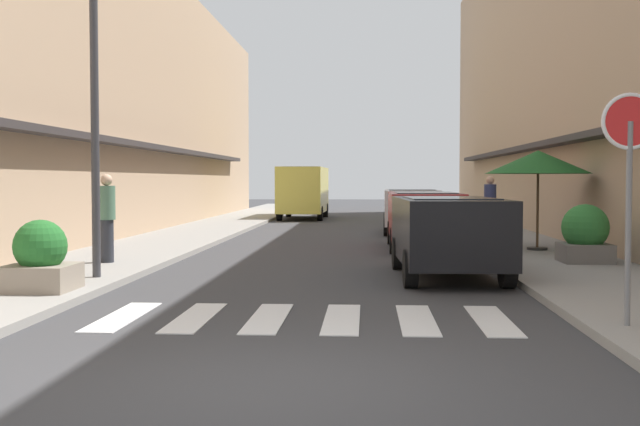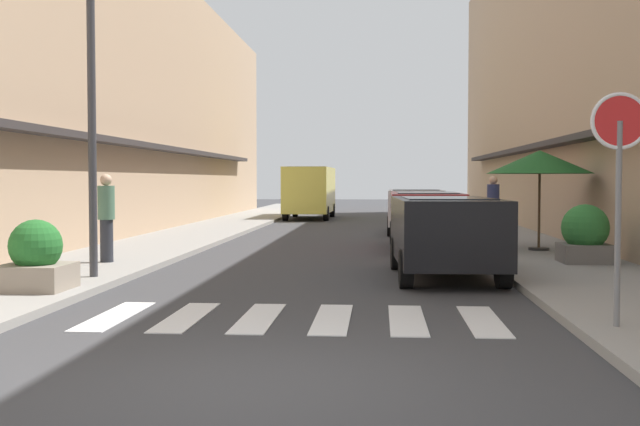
% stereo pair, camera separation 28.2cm
% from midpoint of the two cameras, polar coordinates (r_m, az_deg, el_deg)
% --- Properties ---
extents(ground_plane, '(95.49, 95.49, 0.00)m').
position_cam_midpoint_polar(ground_plane, '(24.06, 1.20, -1.82)').
color(ground_plane, '#38383A').
extents(sidewalk_left, '(2.83, 60.77, 0.12)m').
position_cam_midpoint_polar(sidewalk_left, '(24.70, -9.81, -1.61)').
color(sidewalk_left, gray).
rests_on(sidewalk_left, ground_plane).
extents(sidewalk_right, '(2.83, 60.77, 0.12)m').
position_cam_midpoint_polar(sidewalk_right, '(24.34, 12.39, -1.69)').
color(sidewalk_right, gray).
rests_on(sidewalk_right, ground_plane).
extents(building_row_left, '(5.50, 41.06, 9.15)m').
position_cam_midpoint_polar(building_row_left, '(27.05, -17.48, 8.24)').
color(building_row_left, tan).
rests_on(building_row_left, ground_plane).
extents(building_row_right, '(5.50, 41.06, 11.90)m').
position_cam_midpoint_polar(building_row_right, '(26.63, 20.61, 11.27)').
color(building_row_right, tan).
rests_on(building_row_right, ground_plane).
extents(crosswalk, '(5.20, 2.20, 0.01)m').
position_cam_midpoint_polar(crosswalk, '(10.13, -1.91, -7.67)').
color(crosswalk, silver).
rests_on(crosswalk, ground_plane).
extents(parked_car_near, '(1.93, 4.16, 1.47)m').
position_cam_midpoint_polar(parked_car_near, '(14.31, 8.74, -1.05)').
color(parked_car_near, black).
rests_on(parked_car_near, ground_plane).
extents(parked_car_mid, '(1.84, 4.40, 1.47)m').
position_cam_midpoint_polar(parked_car_mid, '(20.22, 7.18, -0.03)').
color(parked_car_mid, maroon).
rests_on(parked_car_mid, ground_plane).
extents(parked_car_far, '(1.88, 4.19, 1.47)m').
position_cam_midpoint_polar(parked_car_far, '(26.14, 6.33, 0.52)').
color(parked_car_far, silver).
rests_on(parked_car_far, ground_plane).
extents(delivery_van, '(2.07, 5.43, 2.37)m').
position_cam_midpoint_polar(delivery_van, '(35.84, -1.43, 1.82)').
color(delivery_van, '#D8CC4C').
rests_on(delivery_van, ground_plane).
extents(round_street_sign, '(0.65, 0.07, 2.65)m').
position_cam_midpoint_polar(round_street_sign, '(9.50, 20.82, 4.48)').
color(round_street_sign, slate).
rests_on(round_street_sign, sidewalk_right).
extents(street_lamp, '(1.19, 0.28, 5.61)m').
position_cam_midpoint_polar(street_lamp, '(13.95, -15.95, 9.54)').
color(street_lamp, '#38383D').
rests_on(street_lamp, sidewalk_left).
extents(cafe_umbrella, '(2.48, 2.48, 2.36)m').
position_cam_midpoint_polar(cafe_umbrella, '(19.22, 15.18, 3.57)').
color(cafe_umbrella, '#262626').
rests_on(cafe_umbrella, sidewalk_right).
extents(planter_corner, '(0.99, 0.99, 1.07)m').
position_cam_midpoint_polar(planter_corner, '(12.54, -20.28, -3.20)').
color(planter_corner, gray).
rests_on(planter_corner, sidewalk_left).
extents(planter_midblock, '(0.97, 0.97, 1.17)m').
position_cam_midpoint_polar(planter_midblock, '(16.62, 18.28, -1.53)').
color(planter_midblock, slate).
rests_on(planter_midblock, sidewalk_right).
extents(pedestrian_walking_near, '(0.34, 0.34, 1.78)m').
position_cam_midpoint_polar(pedestrian_walking_near, '(16.34, -15.72, -0.19)').
color(pedestrian_walking_near, '#282B33').
rests_on(pedestrian_walking_near, sidewalk_left).
extents(pedestrian_walking_far, '(0.34, 0.34, 1.77)m').
position_cam_midpoint_polar(pedestrian_walking_far, '(22.37, 11.92, 0.52)').
color(pedestrian_walking_far, '#282B33').
rests_on(pedestrian_walking_far, sidewalk_right).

